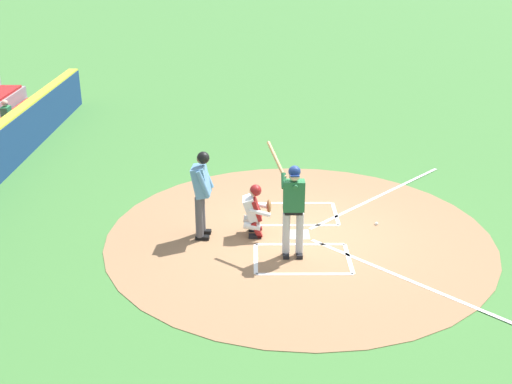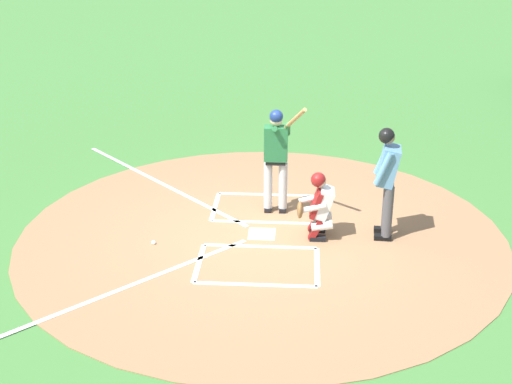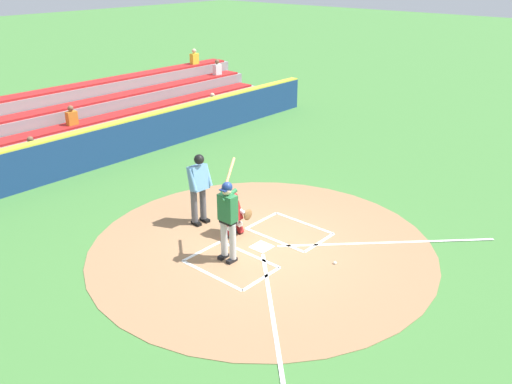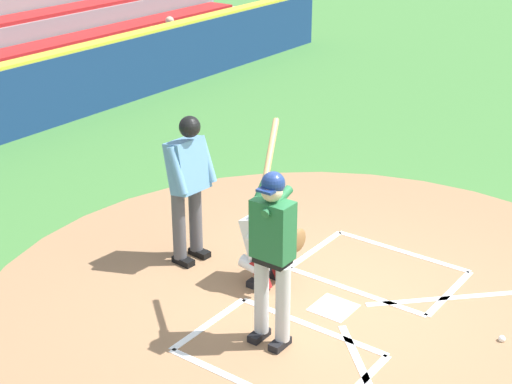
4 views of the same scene
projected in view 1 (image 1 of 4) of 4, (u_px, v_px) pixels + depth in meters
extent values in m
plane|color=#427A38|center=(299.00, 235.00, 13.06)|extent=(120.00, 120.00, 0.00)
cylinder|color=#99704C|center=(299.00, 235.00, 13.06)|extent=(8.00, 8.00, 0.01)
cube|color=white|center=(299.00, 234.00, 13.05)|extent=(0.44, 0.44, 0.01)
cube|color=white|center=(255.00, 214.00, 14.02)|extent=(1.20, 0.08, 0.01)
cube|color=white|center=(335.00, 214.00, 14.03)|extent=(1.20, 0.08, 0.01)
cube|color=white|center=(297.00, 225.00, 13.47)|extent=(0.08, 1.80, 0.01)
cube|color=white|center=(294.00, 203.00, 14.58)|extent=(0.08, 1.80, 0.01)
cube|color=white|center=(256.00, 259.00, 12.08)|extent=(1.20, 0.08, 0.01)
cube|color=white|center=(349.00, 258.00, 12.08)|extent=(1.20, 0.08, 0.01)
cube|color=white|center=(300.00, 244.00, 12.64)|extent=(0.08, 1.80, 0.01)
cube|color=white|center=(305.00, 274.00, 11.53)|extent=(0.08, 1.80, 0.01)
cube|color=white|center=(424.00, 287.00, 11.12)|extent=(3.73, 3.73, 0.01)
cube|color=white|center=(380.00, 196.00, 15.00)|extent=(3.73, 3.73, 0.01)
cylinder|color=#BCBCBC|center=(300.00, 233.00, 12.02)|extent=(0.15, 0.15, 0.84)
cube|color=black|center=(299.00, 255.00, 12.15)|extent=(0.26, 0.12, 0.09)
cylinder|color=#BCBCBC|center=(286.00, 233.00, 12.02)|extent=(0.15, 0.15, 0.84)
cube|color=black|center=(286.00, 255.00, 12.15)|extent=(0.26, 0.12, 0.09)
cube|color=black|center=(294.00, 211.00, 11.84)|extent=(0.22, 0.34, 0.10)
cube|color=#236638|center=(294.00, 196.00, 11.72)|extent=(0.24, 0.40, 0.60)
sphere|color=beige|center=(294.00, 176.00, 11.55)|extent=(0.21, 0.21, 0.21)
sphere|color=navy|center=(294.00, 172.00, 11.54)|extent=(0.23, 0.23, 0.23)
cube|color=navy|center=(295.00, 176.00, 11.45)|extent=(0.11, 0.17, 0.02)
cylinder|color=#236638|center=(295.00, 181.00, 11.66)|extent=(0.43, 0.09, 0.21)
cylinder|color=#236638|center=(284.00, 181.00, 11.66)|extent=(0.27, 0.09, 0.29)
cylinder|color=#AD7F4C|center=(276.00, 159.00, 11.88)|extent=(0.68, 0.37, 0.53)
cylinder|color=#AD7F4C|center=(284.00, 177.00, 11.68)|extent=(0.10, 0.10, 0.08)
cube|color=black|center=(255.00, 230.00, 13.19)|extent=(0.12, 0.26, 0.09)
cube|color=maroon|center=(257.00, 223.00, 13.14)|extent=(0.12, 0.24, 0.37)
cylinder|color=silver|center=(252.00, 220.00, 13.10)|extent=(0.15, 0.36, 0.21)
cube|color=black|center=(255.00, 236.00, 12.90)|extent=(0.12, 0.26, 0.09)
cube|color=maroon|center=(257.00, 230.00, 12.84)|extent=(0.12, 0.24, 0.37)
cylinder|color=silver|center=(252.00, 226.00, 12.81)|extent=(0.15, 0.36, 0.21)
cube|color=silver|center=(251.00, 208.00, 12.83)|extent=(0.40, 0.36, 0.52)
cube|color=maroon|center=(257.00, 208.00, 12.83)|extent=(0.42, 0.22, 0.46)
sphere|color=tan|center=(255.00, 191.00, 12.69)|extent=(0.21, 0.21, 0.21)
sphere|color=maroon|center=(256.00, 190.00, 12.68)|extent=(0.24, 0.24, 0.24)
cylinder|color=silver|center=(259.00, 205.00, 13.02)|extent=(0.09, 0.45, 0.20)
cylinder|color=silver|center=(260.00, 213.00, 12.65)|extent=(0.09, 0.45, 0.20)
ellipsoid|color=brown|center=(269.00, 206.00, 13.03)|extent=(0.28, 0.10, 0.28)
cylinder|color=#4C4C51|center=(201.00, 212.00, 12.92)|extent=(0.16, 0.16, 0.86)
cube|color=black|center=(204.00, 232.00, 13.09)|extent=(0.15, 0.29, 0.09)
cylinder|color=#4C4C51|center=(199.00, 217.00, 12.66)|extent=(0.16, 0.16, 0.86)
cube|color=black|center=(202.00, 238.00, 12.84)|extent=(0.15, 0.29, 0.09)
cube|color=#5B8EB7|center=(201.00, 181.00, 12.51)|extent=(0.47, 0.40, 0.66)
sphere|color=#9E7051|center=(202.00, 159.00, 12.32)|extent=(0.22, 0.22, 0.22)
sphere|color=black|center=(203.00, 158.00, 12.32)|extent=(0.25, 0.25, 0.25)
cylinder|color=#5B8EB7|center=(207.00, 175.00, 12.71)|extent=(0.12, 0.29, 0.56)
cylinder|color=#5B8EB7|center=(203.00, 184.00, 12.27)|extent=(0.12, 0.29, 0.56)
sphere|color=white|center=(376.00, 224.00, 13.49)|extent=(0.07, 0.07, 0.07)
cube|color=#2D844C|center=(6.00, 114.00, 19.01)|extent=(0.36, 0.22, 0.46)
sphere|color=beige|center=(5.00, 103.00, 18.88)|extent=(0.20, 0.20, 0.20)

